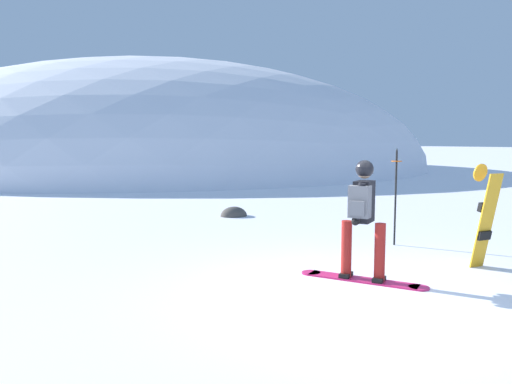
% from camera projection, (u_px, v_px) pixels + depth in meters
% --- Properties ---
extents(ground_plane, '(300.00, 300.00, 0.00)m').
position_uv_depth(ground_plane, '(362.00, 295.00, 6.32)').
color(ground_plane, white).
extents(ridge_peak_main, '(38.40, 34.56, 15.11)m').
position_uv_depth(ridge_peak_main, '(165.00, 168.00, 36.14)').
color(ridge_peak_main, white).
rests_on(ridge_peak_main, ground).
extents(snowboarder_main, '(1.20, 1.54, 1.71)m').
position_uv_depth(snowboarder_main, '(363.00, 217.00, 6.86)').
color(snowboarder_main, '#D11E5B').
rests_on(snowboarder_main, ground).
extents(spare_snowboard, '(0.28, 0.35, 1.63)m').
position_uv_depth(spare_snowboard, '(485.00, 216.00, 7.56)').
color(spare_snowboard, orange).
rests_on(spare_snowboard, ground).
extents(piste_marker_near, '(0.20, 0.20, 1.86)m').
position_uv_depth(piste_marker_near, '(396.00, 190.00, 9.29)').
color(piste_marker_near, black).
rests_on(piste_marker_near, ground).
extents(rock_dark, '(0.72, 0.61, 0.50)m').
position_uv_depth(rock_dark, '(234.00, 216.00, 13.02)').
color(rock_dark, '#4C4742').
rests_on(rock_dark, ground).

